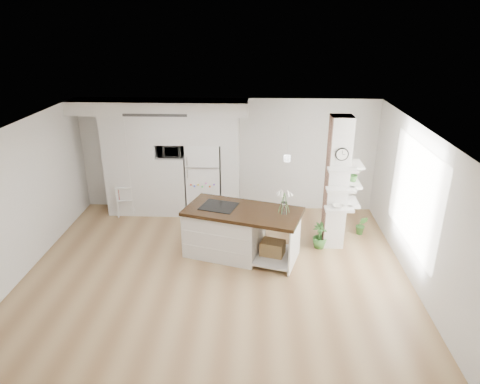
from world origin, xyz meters
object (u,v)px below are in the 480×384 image
at_px(refrigerator, 204,178).
at_px(bookshelf, 132,201).
at_px(floor_plant_a, 361,225).
at_px(kitchen_island, 231,230).

relative_size(refrigerator, bookshelf, 2.35).
distance_m(bookshelf, floor_plant_a, 5.33).
relative_size(kitchen_island, bookshelf, 3.23).
distance_m(kitchen_island, bookshelf, 3.05).
bearing_deg(refrigerator, floor_plant_a, -16.00).
distance_m(refrigerator, floor_plant_a, 3.73).
relative_size(refrigerator, kitchen_island, 0.73).
relative_size(refrigerator, floor_plant_a, 4.00).
distance_m(refrigerator, kitchen_island, 2.11).
height_order(refrigerator, floor_plant_a, refrigerator).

